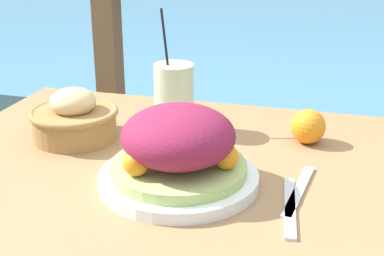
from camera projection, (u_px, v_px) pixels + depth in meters
name	position (u px, v px, depth m)	size (l,w,h in m)	color
patio_table	(182.00, 228.00, 0.98)	(0.95, 0.71, 0.76)	#997047
railing_fence	(251.00, 65.00, 1.58)	(2.80, 0.08, 1.07)	brown
sea_backdrop	(305.00, 56.00, 4.02)	(12.00, 4.00, 0.41)	teal
salad_plate	(178.00, 152.00, 0.85)	(0.26, 0.26, 0.13)	white
drink_glass	(174.00, 98.00, 1.07)	(0.08, 0.08, 0.24)	beige
bread_basket	(74.00, 118.00, 1.04)	(0.17, 0.17, 0.10)	olive
fork	(299.00, 191.00, 0.85)	(0.04, 0.18, 0.00)	silver
knife	(290.00, 207.00, 0.80)	(0.04, 0.18, 0.00)	silver
orange_near_basket	(308.00, 127.00, 1.02)	(0.07, 0.07, 0.07)	orange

